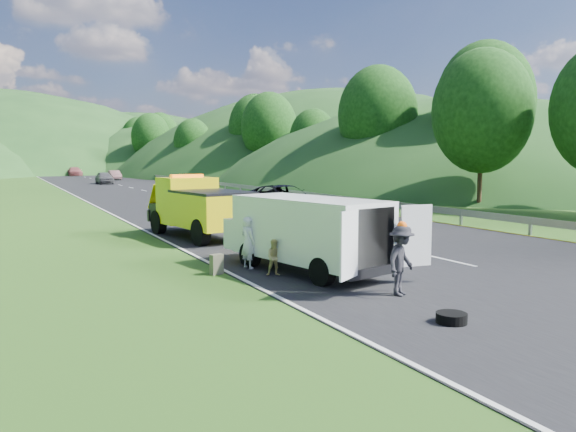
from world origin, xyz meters
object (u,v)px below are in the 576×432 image
worker (401,296)px  suitcase (217,264)px  white_van (305,230)px  child (275,276)px  spare_tire (451,324)px  woman (248,269)px  passing_suv (284,214)px  tow_truck (199,207)px

worker → suitcase: 5.28m
white_van → worker: white_van is taller
child → spare_tire: (1.15, -5.60, 0.00)m
woman → passing_suv: (8.10, 13.69, 0.00)m
tow_truck → child: tow_truck is taller
suitcase → spare_tire: 7.02m
white_van → child: (-1.03, -0.15, -1.21)m
suitcase → child: bearing=-35.0°
spare_tire → passing_suv: passing_suv is taller
worker → spare_tire: (-0.52, -2.23, 0.00)m
tow_truck → woman: bearing=-104.3°
woman → worker: size_ratio=0.91×
woman → spare_tire: bearing=175.8°
tow_truck → woman: 7.06m
white_van → woman: (-1.29, 1.13, -1.21)m
woman → suitcase: (-1.10, -0.33, 0.29)m
passing_suv → woman: bearing=-127.1°
tow_truck → spare_tire: tow_truck is taller
suitcase → spare_tire: bearing=-69.1°
white_van → worker: 3.78m
woman → child: 1.31m
child → suitcase: suitcase is taller
worker → suitcase: bearing=96.3°
child → suitcase: bearing=166.5°
white_van → worker: size_ratio=3.81×
tow_truck → woman: size_ratio=4.07×
woman → child: (0.26, -1.28, 0.00)m
white_van → passing_suv: white_van is taller
spare_tire → suitcase: bearing=110.9°
spare_tire → child: bearing=101.6°
woman → suitcase: woman is taller
white_van → suitcase: white_van is taller
tow_truck → worker: size_ratio=3.69×
child → woman: bearing=122.9°
child → spare_tire: size_ratio=1.65×
suitcase → passing_suv: passing_suv is taller
child → tow_truck: bearing=107.8°
worker → passing_suv: bearing=42.8°
woman → passing_suv: passing_suv is taller
tow_truck → suitcase: bearing=-112.3°
suitcase → passing_suv: 16.78m
tow_truck → passing_suv: (7.31, 6.79, -1.25)m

